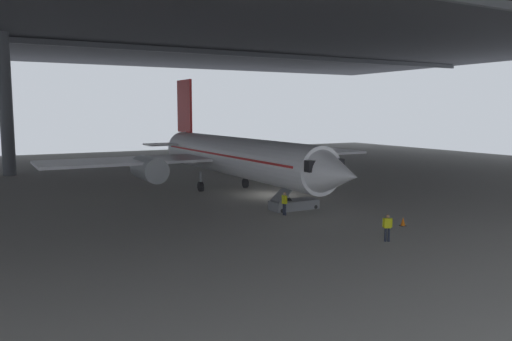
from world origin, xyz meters
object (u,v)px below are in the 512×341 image
at_px(boarding_stairs, 295,200).
at_px(crew_worker_by_stairs, 284,202).
at_px(crew_worker_near_nose, 387,226).
at_px(traffic_cone_orange, 403,222).
at_px(airplane_main, 232,156).

height_order(boarding_stairs, crew_worker_by_stairs, boarding_stairs).
xyz_separation_m(boarding_stairs, crew_worker_near_nose, (-0.66, -10.55, 0.17)).
height_order(boarding_stairs, crew_worker_near_nose, boarding_stairs).
distance_m(crew_worker_near_nose, traffic_cone_orange, 4.44).
xyz_separation_m(crew_worker_near_nose, traffic_cone_orange, (3.66, 2.45, -0.59)).
bearing_deg(boarding_stairs, traffic_cone_orange, -69.66).
bearing_deg(traffic_cone_orange, boarding_stairs, 110.34).
relative_size(boarding_stairs, traffic_cone_orange, 7.49).
bearing_deg(airplane_main, crew_worker_near_nose, -90.23).
height_order(boarding_stairs, traffic_cone_orange, boarding_stairs).
distance_m(airplane_main, boarding_stairs, 9.74).
bearing_deg(crew_worker_near_nose, traffic_cone_orange, 33.75).
bearing_deg(crew_worker_by_stairs, traffic_cone_orange, -53.63).
distance_m(boarding_stairs, traffic_cone_orange, 8.65).
relative_size(airplane_main, traffic_cone_orange, 55.96).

